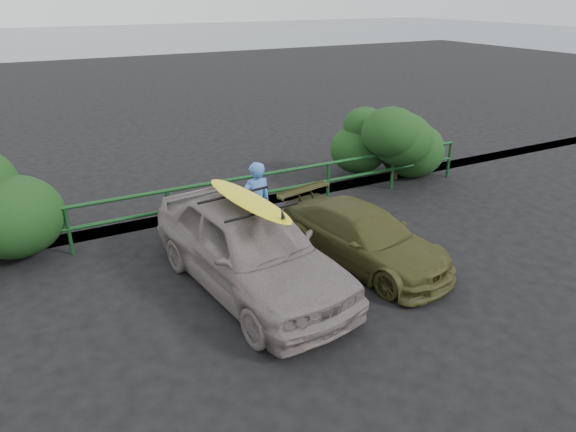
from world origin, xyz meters
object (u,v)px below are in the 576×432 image
at_px(sedan, 249,247).
at_px(surfboard, 248,200).
at_px(man, 256,203).
at_px(olive_vehicle, 363,237).
at_px(guardrail, 213,204).

height_order(sedan, surfboard, surfboard).
relative_size(sedan, man, 2.64).
xyz_separation_m(olive_vehicle, man, (-1.43, 1.74, 0.34)).
height_order(guardrail, surfboard, surfboard).
relative_size(guardrail, surfboard, 5.68).
height_order(guardrail, olive_vehicle, olive_vehicle).
bearing_deg(man, olive_vehicle, 127.74).
xyz_separation_m(guardrail, sedan, (-0.36, -2.79, 0.27)).
xyz_separation_m(guardrail, surfboard, (-0.36, -2.79, 1.14)).
xyz_separation_m(guardrail, man, (0.49, -1.23, 0.36)).
height_order(olive_vehicle, man, man).
height_order(olive_vehicle, surfboard, surfboard).
bearing_deg(olive_vehicle, man, 117.70).
xyz_separation_m(sedan, surfboard, (0.00, 0.00, 0.87)).
xyz_separation_m(guardrail, olive_vehicle, (1.92, -2.97, 0.02)).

